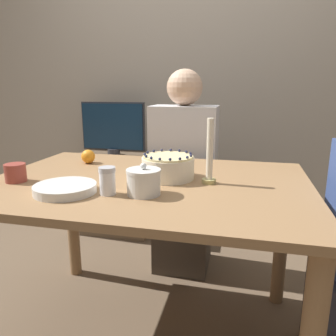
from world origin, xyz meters
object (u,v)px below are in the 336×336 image
Objects in this scene: cake at (168,167)px; candle at (210,158)px; sugar_shaker at (107,181)px; sugar_bowl at (144,182)px; person_man_blue_shirt at (184,185)px; tv_monitor at (113,128)px.

cake is 0.85× the size of candle.
sugar_shaker is at bearing -122.16° from cake.
cake is 2.18× the size of sugar_shaker.
person_man_blue_shirt is (-0.01, 0.86, -0.27)m from sugar_bowl.
person_man_blue_shirt is (-0.23, 0.66, -0.33)m from candle.
sugar_bowl is 1.49m from tv_monitor.
cake is 0.19m from candle.
tv_monitor reaches higher than cake.
cake is at bearing 94.21° from person_man_blue_shirt.
candle is at bearing 42.85° from sugar_bowl.
candle reaches higher than sugar_bowl.
sugar_bowl is at bearing 90.67° from person_man_blue_shirt.
sugar_shaker is at bearing -146.49° from candle.
person_man_blue_shirt is 2.42× the size of tv_monitor.
candle is at bearing -10.58° from cake.
sugar_shaker is 0.42m from candle.
tv_monitor reaches higher than candle.
tv_monitor is at bearing 122.87° from cake.
tv_monitor is at bearing 116.77° from sugar_bowl.
sugar_bowl is 0.10× the size of person_man_blue_shirt.
sugar_bowl is 0.13m from sugar_shaker.
cake is at bearing 57.84° from sugar_shaker.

